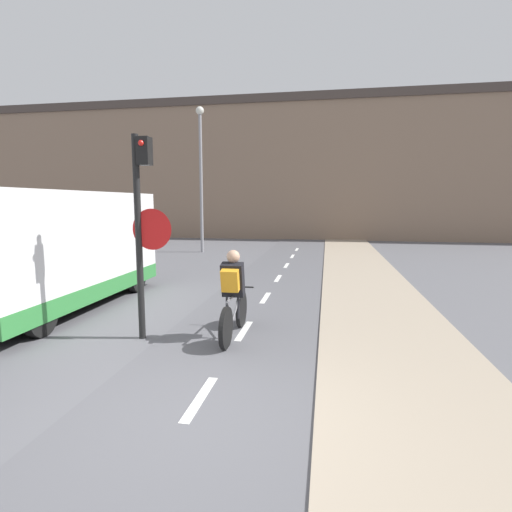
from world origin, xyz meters
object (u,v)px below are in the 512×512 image
cyclist_near (233,297)px  street_lamp_far (201,164)px  van (54,252)px  traffic_light_pole (142,215)px

cyclist_near → street_lamp_far: bearing=110.2°
cyclist_near → van: bearing=163.6°
traffic_light_pole → cyclist_near: 2.00m
traffic_light_pole → street_lamp_far: 11.98m
traffic_light_pole → cyclist_near: bearing=10.8°
cyclist_near → van: 4.46m
cyclist_near → van: van is taller
traffic_light_pole → van: 3.30m
street_lamp_far → van: size_ratio=1.20×
traffic_light_pole → cyclist_near: traffic_light_pole is taller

